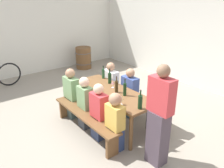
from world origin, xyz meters
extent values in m
plane|color=gray|center=(0.00, 0.00, 0.00)|extent=(24.00, 24.00, 0.00)
cube|color=silver|center=(0.00, 3.29, 1.60)|extent=(14.00, 0.20, 3.20)
cube|color=silver|center=(-4.36, 0.00, 1.60)|extent=(0.20, 6.98, 3.20)
cube|color=brown|center=(0.00, 0.00, 0.72)|extent=(2.01, 0.74, 0.05)
cylinder|color=brown|center=(-0.93, -0.31, 0.35)|extent=(0.07, 0.07, 0.70)
cylinder|color=brown|center=(0.93, -0.31, 0.35)|extent=(0.07, 0.07, 0.70)
cylinder|color=brown|center=(-0.93, 0.31, 0.35)|extent=(0.07, 0.07, 0.70)
cylinder|color=brown|center=(0.93, 0.31, 0.35)|extent=(0.07, 0.07, 0.70)
cube|color=brown|center=(0.00, -0.67, 0.43)|extent=(1.91, 0.30, 0.04)
cube|color=brown|center=(-0.86, -0.67, 0.21)|extent=(0.06, 0.24, 0.41)
cube|color=brown|center=(0.86, -0.67, 0.21)|extent=(0.06, 0.24, 0.41)
cube|color=brown|center=(0.00, 0.67, 0.43)|extent=(1.91, 0.30, 0.04)
cube|color=brown|center=(-0.86, 0.67, 0.21)|extent=(0.06, 0.24, 0.41)
cube|color=brown|center=(0.86, 0.67, 0.21)|extent=(0.06, 0.24, 0.41)
cylinder|color=#143319|center=(-0.37, 0.22, 0.87)|extent=(0.08, 0.08, 0.23)
cylinder|color=#143319|center=(-0.37, 0.22, 1.03)|extent=(0.03, 0.03, 0.09)
cylinder|color=black|center=(-0.37, 0.22, 1.08)|extent=(0.03, 0.03, 0.01)
cylinder|color=#143319|center=(0.33, 0.06, 0.87)|extent=(0.07, 0.07, 0.25)
cylinder|color=#143319|center=(0.33, 0.06, 1.04)|extent=(0.02, 0.02, 0.09)
cylinder|color=black|center=(0.33, 0.06, 1.09)|extent=(0.03, 0.03, 0.01)
cylinder|color=#143319|center=(0.90, -0.10, 0.87)|extent=(0.08, 0.08, 0.25)
cylinder|color=#143319|center=(0.90, -0.10, 1.04)|extent=(0.03, 0.03, 0.09)
cylinder|color=black|center=(0.90, -0.10, 1.09)|extent=(0.03, 0.03, 0.01)
cylinder|color=#234C2D|center=(-0.71, 0.30, 0.86)|extent=(0.07, 0.07, 0.22)
cylinder|color=#234C2D|center=(-0.71, 0.30, 1.01)|extent=(0.02, 0.02, 0.07)
cylinder|color=black|center=(-0.71, 0.30, 1.05)|extent=(0.03, 0.03, 0.01)
cylinder|color=#332814|center=(0.11, 0.03, 0.87)|extent=(0.06, 0.06, 0.24)
cylinder|color=#332814|center=(0.11, 0.03, 1.04)|extent=(0.02, 0.02, 0.09)
cylinder|color=black|center=(0.11, 0.03, 1.09)|extent=(0.03, 0.03, 0.01)
cylinder|color=silver|center=(-0.12, 0.12, 0.75)|extent=(0.06, 0.06, 0.01)
cylinder|color=silver|center=(-0.12, 0.12, 0.79)|extent=(0.01, 0.01, 0.08)
cone|color=#D18C93|center=(-0.12, 0.12, 0.87)|extent=(0.06, 0.06, 0.07)
cylinder|color=silver|center=(0.60, -0.26, 0.75)|extent=(0.06, 0.06, 0.01)
cylinder|color=silver|center=(0.60, -0.26, 0.79)|extent=(0.01, 0.01, 0.07)
cone|color=beige|center=(0.60, -0.26, 0.88)|extent=(0.08, 0.08, 0.09)
cube|color=#43544E|center=(-0.78, -0.52, 0.23)|extent=(0.30, 0.24, 0.45)
cube|color=#729966|center=(-0.78, -0.52, 0.69)|extent=(0.40, 0.20, 0.48)
sphere|color=#A87A5B|center=(-0.78, -0.52, 1.03)|extent=(0.20, 0.20, 0.20)
cube|color=#373A41|center=(-0.22, -0.52, 0.23)|extent=(0.24, 0.24, 0.45)
cube|color=#729966|center=(-0.22, -0.52, 0.67)|extent=(0.32, 0.20, 0.45)
sphere|color=beige|center=(-0.22, -0.52, 1.00)|extent=(0.20, 0.20, 0.20)
cube|color=#303B5A|center=(0.27, -0.52, 0.23)|extent=(0.26, 0.24, 0.45)
cube|color=#C6383D|center=(0.27, -0.52, 0.69)|extent=(0.35, 0.20, 0.47)
sphere|color=beige|center=(0.27, -0.52, 1.02)|extent=(0.19, 0.19, 0.19)
cube|color=navy|center=(0.74, -0.52, 0.23)|extent=(0.24, 0.24, 0.45)
cube|color=gold|center=(0.74, -0.52, 0.67)|extent=(0.33, 0.20, 0.43)
sphere|color=#A87A5B|center=(0.74, -0.52, 0.99)|extent=(0.22, 0.22, 0.22)
cube|color=#3A4A41|center=(-0.71, 0.52, 0.23)|extent=(0.31, 0.24, 0.45)
cube|color=silver|center=(-0.71, 0.52, 0.67)|extent=(0.42, 0.20, 0.44)
sphere|color=#A87A5B|center=(-0.71, 0.52, 0.99)|extent=(0.20, 0.20, 0.20)
cube|color=navy|center=(-0.03, 0.52, 0.23)|extent=(0.29, 0.24, 0.45)
cube|color=#384C8C|center=(-0.03, 0.52, 0.69)|extent=(0.39, 0.20, 0.47)
sphere|color=#A87A5B|center=(-0.03, 0.52, 1.02)|extent=(0.20, 0.20, 0.20)
cube|color=#403E3F|center=(0.75, 0.52, 0.23)|extent=(0.27, 0.24, 0.45)
cube|color=silver|center=(0.75, 0.52, 0.67)|extent=(0.36, 0.20, 0.43)
sphere|color=#A87A5B|center=(0.75, 0.52, 0.99)|extent=(0.22, 0.22, 0.22)
cube|color=#473B46|center=(1.41, -0.18, 0.47)|extent=(0.30, 0.24, 0.93)
cube|color=#C6383D|center=(1.41, -0.18, 1.21)|extent=(0.39, 0.20, 0.56)
sphere|color=#846047|center=(1.41, -0.18, 1.59)|extent=(0.20, 0.20, 0.20)
cylinder|color=brown|center=(-3.70, 1.56, 0.39)|extent=(0.56, 0.56, 0.79)
torus|color=#4C4C51|center=(-3.70, 1.56, 0.59)|extent=(0.59, 0.59, 0.02)
torus|color=#4C4C51|center=(-3.70, 1.56, 0.20)|extent=(0.59, 0.59, 0.02)
torus|color=black|center=(-3.59, -1.10, 0.35)|extent=(0.10, 0.71, 0.70)
camera|label=1|loc=(3.36, -2.63, 2.61)|focal=36.54mm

